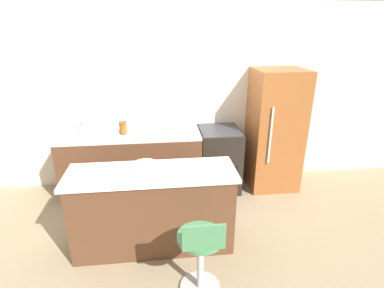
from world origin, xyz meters
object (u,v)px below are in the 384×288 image
Objects in this scene: stool_chair at (201,254)px; mixing_bowl at (170,129)px; oven_range at (219,159)px; refrigerator at (275,130)px; kettle at (84,128)px.

stool_chair is 1.95m from mixing_bowl.
stool_chair is (-0.53, -1.87, -0.03)m from oven_range.
oven_range is 1.09× the size of stool_chair.
stool_chair is at bearing -125.58° from refrigerator.
refrigerator is 7.15× the size of mixing_bowl.
mixing_bowl is (-0.70, -0.00, 0.50)m from oven_range.
refrigerator is 2.08× the size of stool_chair.
oven_range is 0.52× the size of refrigerator.
stool_chair is at bearing -54.91° from kettle.
mixing_bowl reaches higher than oven_range.
refrigerator reaches higher than stool_chair.
kettle is at bearing 125.09° from stool_chair.
mixing_bowl is (-0.17, 1.87, 0.53)m from stool_chair.
refrigerator is 2.34m from stool_chair.
kettle is (-1.32, 1.87, 0.58)m from stool_chair.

